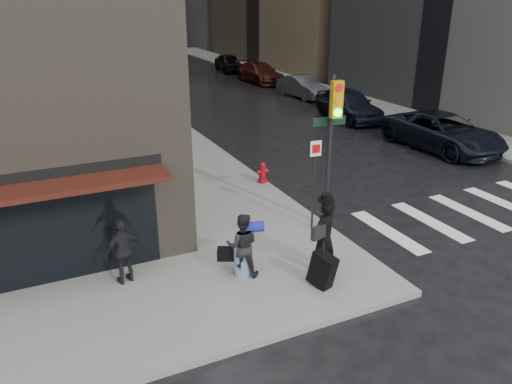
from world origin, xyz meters
TOP-DOWN VIEW (x-y plane):
  - ground at (0.00, 0.00)m, footprint 140.00×140.00m
  - sidewalk_left at (0.00, 27.00)m, footprint 4.00×50.00m
  - sidewalk_right at (13.50, 27.00)m, footprint 3.00×50.00m
  - crosswalk at (7.50, 1.00)m, footprint 8.50×3.00m
  - man_overcoat at (0.35, -0.38)m, footprint 1.04×1.29m
  - man_jeans at (-1.40, 0.42)m, footprint 1.09×0.96m
  - man_greycoat at (-3.99, 1.30)m, footprint 1.00×0.60m
  - traffic_light at (1.85, 1.81)m, footprint 1.08×0.53m
  - fire_hydrant at (1.80, 5.88)m, footprint 0.41×0.33m
  - parked_car_0 at (10.94, 6.57)m, footprint 2.87×5.80m
  - parked_car_1 at (10.50, 13.01)m, footprint 2.41×5.08m
  - parked_car_2 at (11.37, 19.44)m, footprint 1.83×4.31m
  - parked_car_3 at (11.36, 25.88)m, footprint 2.25×5.23m
  - parked_car_4 at (11.45, 32.32)m, footprint 2.16×4.49m

SIDE VIEW (x-z plane):
  - ground at x=0.00m, z-range 0.00..0.00m
  - crosswalk at x=7.50m, z-range 0.00..0.01m
  - sidewalk_left at x=0.00m, z-range 0.00..0.15m
  - sidewalk_right at x=13.50m, z-range 0.00..0.15m
  - fire_hydrant at x=1.80m, z-range 0.11..0.85m
  - parked_car_2 at x=11.37m, z-range 0.00..1.38m
  - parked_car_4 at x=11.45m, z-range 0.00..1.48m
  - parked_car_3 at x=11.36m, z-range 0.00..1.50m
  - parked_car_0 at x=10.94m, z-range 0.00..1.58m
  - parked_car_1 at x=10.50m, z-range 0.00..1.68m
  - man_jeans at x=-1.40m, z-range 0.15..1.74m
  - man_greycoat at x=-3.99m, z-range 0.15..1.75m
  - man_overcoat at x=0.35m, z-range -0.02..2.03m
  - traffic_light at x=1.85m, z-range 0.78..5.10m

